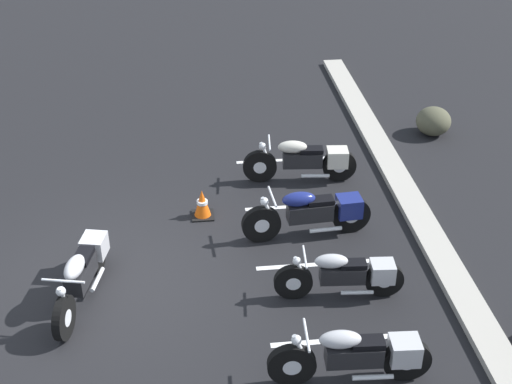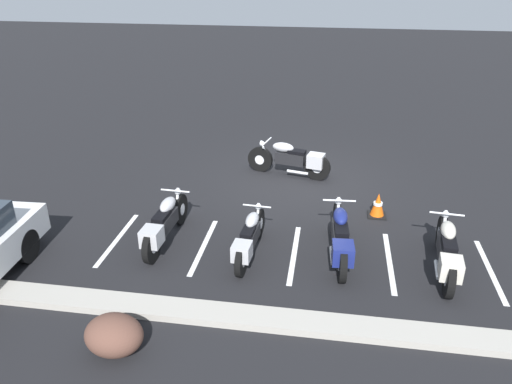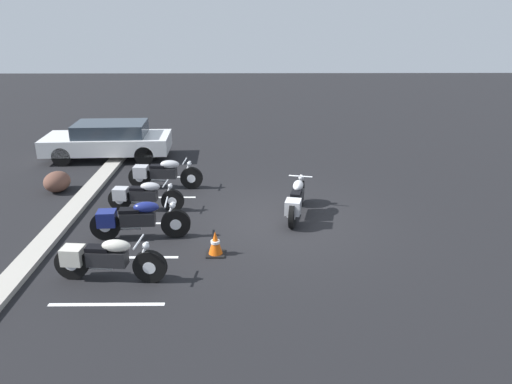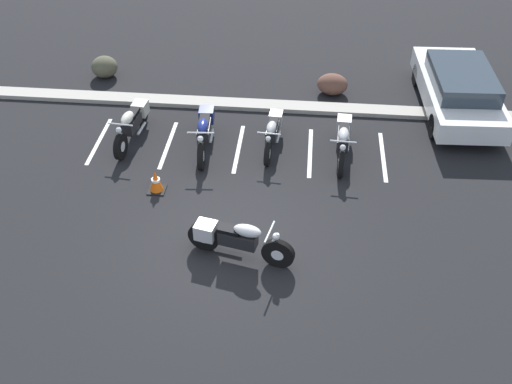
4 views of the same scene
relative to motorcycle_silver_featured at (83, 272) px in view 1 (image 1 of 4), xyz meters
name	(u,v)px [view 1 (image 1 of 4)]	position (x,y,z in m)	size (l,w,h in m)	color
ground	(111,285)	(-0.23, 0.37, -0.47)	(60.00, 60.00, 0.00)	black
motorcycle_silver_featured	(83,272)	(0.00, 0.00, 0.00)	(2.20, 0.82, 0.88)	black
parked_bike_0	(306,160)	(-3.11, 4.00, 0.00)	(0.63, 2.23, 0.88)	black
parked_bike_1	(314,212)	(-1.23, 3.81, 0.01)	(0.64, 2.28, 0.90)	black
parked_bike_2	(346,274)	(0.46, 4.00, -0.05)	(0.56, 2.01, 0.79)	black
parked_bike_3	(359,355)	(2.20, 3.78, -0.01)	(0.62, 2.20, 0.86)	black
concrete_curb	(443,259)	(-0.23, 5.82, -0.41)	(18.00, 0.50, 0.12)	#A8A399
landscape_rock_0	(433,121)	(-4.80, 7.16, -0.15)	(0.76, 0.77, 0.63)	#4C4B39
traffic_cone	(202,204)	(-2.06, 1.92, -0.21)	(0.40, 0.40, 0.55)	black
stall_line_0	(287,160)	(-3.99, 3.76, -0.46)	(0.10, 2.10, 0.00)	white
stall_line_1	(301,206)	(-2.18, 3.76, -0.46)	(0.10, 2.10, 0.00)	white
stall_line_2	(319,264)	(-0.38, 3.76, -0.46)	(0.10, 2.10, 0.00)	white
stall_line_3	(343,340)	(1.42, 3.76, -0.46)	(0.10, 2.10, 0.00)	white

